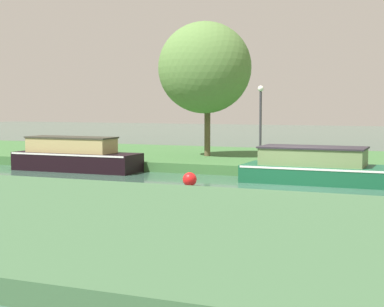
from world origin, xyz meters
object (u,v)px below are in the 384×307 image
(black_barge, at_px, (75,156))
(willow_tree_left, at_px, (204,68))
(forest_narrowboat, at_px, (324,168))
(mooring_post_near, at_px, (315,156))
(lamp_post, at_px, (261,115))
(channel_buoy, at_px, (190,179))

(black_barge, relative_size, willow_tree_left, 0.90)
(black_barge, relative_size, forest_narrowboat, 0.91)
(black_barge, bearing_deg, mooring_post_near, 8.88)
(willow_tree_left, distance_m, lamp_post, 4.35)
(willow_tree_left, bearing_deg, forest_narrowboat, -34.12)
(black_barge, relative_size, lamp_post, 1.75)
(black_barge, distance_m, mooring_post_near, 9.97)
(forest_narrowboat, distance_m, willow_tree_left, 8.53)
(forest_narrowboat, height_order, mooring_post_near, forest_narrowboat)
(forest_narrowboat, xyz_separation_m, willow_tree_left, (-6.26, 4.24, 3.93))
(lamp_post, relative_size, mooring_post_near, 3.82)
(forest_narrowboat, xyz_separation_m, lamp_post, (-3.01, 2.24, 1.84))
(black_barge, xyz_separation_m, forest_narrowboat, (10.46, 0.00, -0.09))
(black_barge, bearing_deg, willow_tree_left, 45.30)
(lamp_post, height_order, mooring_post_near, lamp_post)
(lamp_post, distance_m, mooring_post_near, 2.94)
(black_barge, bearing_deg, channel_buoy, -22.85)
(mooring_post_near, xyz_separation_m, channel_buoy, (-3.46, -4.23, -0.57))
(willow_tree_left, bearing_deg, channel_buoy, -72.47)
(lamp_post, relative_size, channel_buoy, 6.51)
(mooring_post_near, bearing_deg, black_barge, -171.12)
(black_barge, distance_m, channel_buoy, 6.94)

